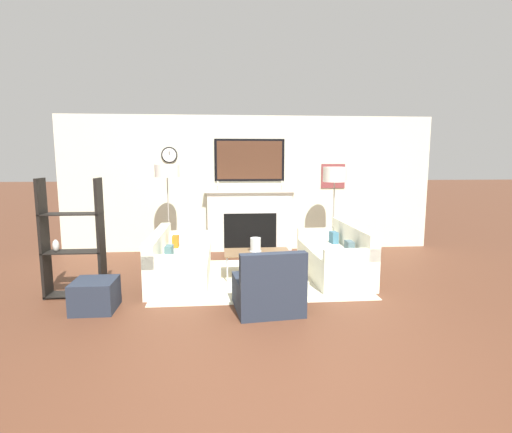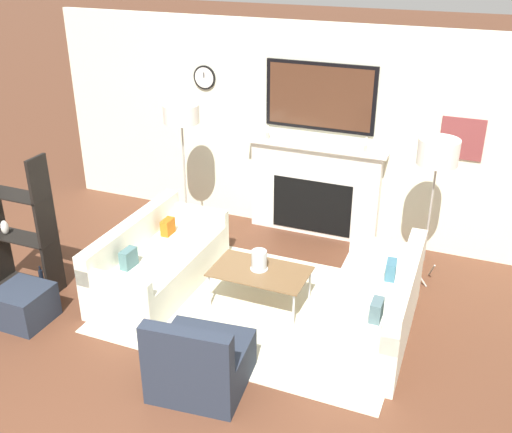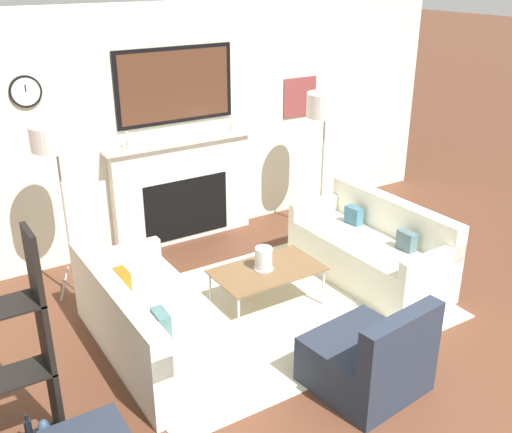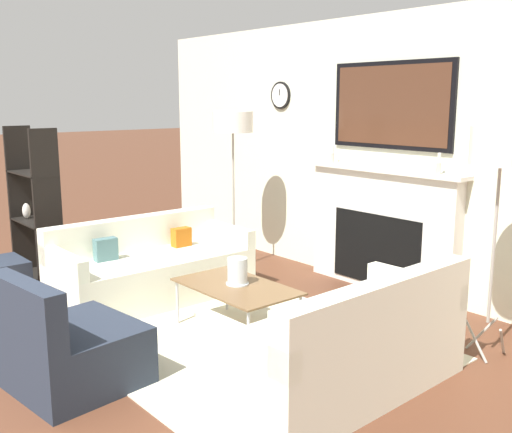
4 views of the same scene
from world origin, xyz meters
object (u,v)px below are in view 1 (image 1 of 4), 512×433
at_px(couch_left, 179,263).
at_px(hurricane_candle, 256,245).
at_px(coffee_table, 257,253).
at_px(armchair, 268,290).
at_px(floor_lamp_right, 335,176).
at_px(floor_lamp_left, 167,172).
at_px(ottoman, 95,295).
at_px(shelf_unit, 73,244).
at_px(couch_right, 336,258).

xyz_separation_m(couch_left, hurricane_candle, (1.19, 0.12, 0.23)).
bearing_deg(coffee_table, couch_left, -175.93).
bearing_deg(coffee_table, armchair, -89.53).
relative_size(hurricane_candle, floor_lamp_right, 0.13).
relative_size(hurricane_candle, floor_lamp_left, 0.12).
height_order(floor_lamp_left, floor_lamp_right, floor_lamp_left).
bearing_deg(hurricane_candle, ottoman, -149.01).
bearing_deg(shelf_unit, couch_right, 8.88).
relative_size(couch_right, hurricane_candle, 8.00).
bearing_deg(shelf_unit, floor_lamp_left, 60.85).
distance_m(armchair, shelf_unit, 2.70).
bearing_deg(ottoman, floor_lamp_right, 33.11).
bearing_deg(ottoman, shelf_unit, 127.27).
height_order(couch_right, floor_lamp_left, floor_lamp_left).
relative_size(armchair, floor_lamp_right, 0.50).
xyz_separation_m(couch_left, floor_lamp_right, (2.76, 1.25, 1.27)).
bearing_deg(hurricane_candle, couch_left, -174.45).
bearing_deg(couch_right, ottoman, -161.23).
relative_size(couch_right, armchair, 2.04).
bearing_deg(couch_left, armchair, -47.52).
relative_size(couch_left, floor_lamp_right, 1.08).
bearing_deg(floor_lamp_left, couch_right, -24.27).
height_order(hurricane_candle, ottoman, hurricane_candle).
xyz_separation_m(coffee_table, hurricane_candle, (-0.02, 0.03, 0.12)).
bearing_deg(floor_lamp_right, hurricane_candle, -144.20).
relative_size(couch_left, coffee_table, 1.80).
distance_m(floor_lamp_left, ottoman, 2.85).
relative_size(coffee_table, floor_lamp_right, 0.60).
bearing_deg(floor_lamp_right, couch_right, -103.45).
xyz_separation_m(floor_lamp_left, floor_lamp_right, (3.06, -0.00, -0.07)).
xyz_separation_m(couch_right, armchair, (-1.24, -1.34, -0.04)).
height_order(couch_right, hurricane_candle, couch_right).
bearing_deg(couch_left, floor_lamp_right, 24.31).
xyz_separation_m(armchair, shelf_unit, (-2.55, 0.75, 0.47)).
relative_size(couch_right, ottoman, 3.47).
xyz_separation_m(couch_left, coffee_table, (1.21, 0.09, 0.10)).
height_order(floor_lamp_right, shelf_unit, floor_lamp_right).
xyz_separation_m(armchair, hurricane_candle, (-0.03, 1.45, 0.24)).
relative_size(coffee_table, hurricane_candle, 4.68).
height_order(couch_right, shelf_unit, shelf_unit).
distance_m(couch_right, shelf_unit, 3.85).
height_order(floor_lamp_right, ottoman, floor_lamp_right).
height_order(couch_right, coffee_table, couch_right).
xyz_separation_m(armchair, ottoman, (-2.13, 0.20, -0.07)).
distance_m(floor_lamp_right, shelf_unit, 4.55).
distance_m(armchair, floor_lamp_right, 3.27).
bearing_deg(armchair, hurricane_candle, 91.35).
bearing_deg(couch_left, floor_lamp_left, 103.52).
relative_size(floor_lamp_left, shelf_unit, 1.10).
bearing_deg(armchair, coffee_table, 90.47).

